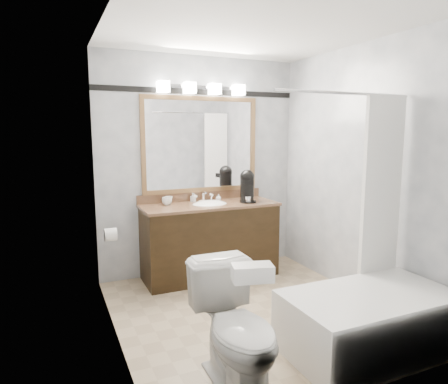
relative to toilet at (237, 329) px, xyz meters
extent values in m
cube|color=tan|center=(0.59, 0.92, -0.40)|extent=(2.40, 2.60, 0.01)
cube|color=white|center=(0.59, 0.92, 2.11)|extent=(2.40, 2.60, 0.01)
cube|color=silver|center=(0.59, 2.22, 0.85)|extent=(2.40, 0.01, 2.50)
cube|color=silver|center=(0.59, -0.39, 0.85)|extent=(2.40, 0.01, 2.50)
cube|color=silver|center=(-0.62, 0.92, 0.85)|extent=(0.01, 2.60, 2.50)
cube|color=silver|center=(1.79, 0.92, 0.85)|extent=(0.01, 2.60, 2.50)
cube|color=black|center=(0.59, 1.93, 0.01)|extent=(1.50, 0.55, 0.82)
cube|color=#986A48|center=(0.59, 1.93, 0.44)|extent=(1.53, 0.58, 0.03)
cube|color=#986A48|center=(0.59, 2.20, 0.50)|extent=(1.53, 0.03, 0.10)
ellipsoid|color=white|center=(0.59, 1.93, 0.42)|extent=(0.44, 0.34, 0.14)
cube|color=olive|center=(0.59, 2.20, 1.63)|extent=(1.40, 0.04, 0.05)
cube|color=olive|center=(0.59, 2.20, 0.58)|extent=(1.40, 0.04, 0.05)
cube|color=olive|center=(-0.09, 2.20, 1.10)|extent=(0.05, 0.04, 1.00)
cube|color=olive|center=(1.26, 2.20, 1.10)|extent=(0.05, 0.04, 1.00)
cube|color=white|center=(0.59, 2.20, 1.10)|extent=(1.30, 0.01, 1.00)
cube|color=silver|center=(0.59, 2.19, 1.75)|extent=(0.90, 0.05, 0.03)
cube|color=white|center=(0.14, 2.14, 1.73)|extent=(0.12, 0.12, 0.12)
cube|color=white|center=(0.44, 2.14, 1.73)|extent=(0.12, 0.12, 0.12)
cube|color=white|center=(0.74, 2.14, 1.73)|extent=(0.12, 0.12, 0.12)
cube|color=white|center=(1.04, 2.14, 1.73)|extent=(0.12, 0.12, 0.12)
cube|color=black|center=(0.59, 2.21, 1.70)|extent=(2.40, 0.01, 0.06)
cube|color=white|center=(1.12, 0.00, -0.17)|extent=(1.30, 0.72, 0.45)
cylinder|color=silver|center=(1.12, 0.38, 1.55)|extent=(1.30, 0.02, 0.02)
cube|color=white|center=(1.54, 0.37, 0.78)|extent=(0.40, 0.04, 1.55)
cylinder|color=white|center=(-0.55, 1.58, 0.30)|extent=(0.11, 0.12, 0.12)
imported|color=white|center=(0.00, 0.00, 0.00)|extent=(0.46, 0.79, 0.80)
cube|color=white|center=(0.00, -0.20, 0.45)|extent=(0.26, 0.19, 0.10)
cylinder|color=black|center=(1.02, 1.84, 0.46)|extent=(0.19, 0.19, 0.02)
cylinder|color=black|center=(1.04, 1.90, 0.60)|extent=(0.16, 0.16, 0.28)
sphere|color=black|center=(1.04, 1.90, 0.74)|extent=(0.17, 0.17, 0.17)
cube|color=black|center=(1.01, 1.82, 0.69)|extent=(0.14, 0.14, 0.05)
cylinder|color=silver|center=(1.01, 1.82, 0.49)|extent=(0.06, 0.06, 0.06)
imported|color=white|center=(0.13, 2.06, 0.50)|extent=(0.13, 0.13, 0.09)
imported|color=white|center=(0.17, 2.12, 0.49)|extent=(0.09, 0.09, 0.08)
imported|color=white|center=(0.46, 2.13, 0.50)|extent=(0.06, 0.06, 0.10)
imported|color=white|center=(0.75, 2.07, 0.49)|extent=(0.07, 0.07, 0.08)
cube|color=beige|center=(0.55, 2.05, 0.46)|extent=(0.09, 0.07, 0.02)
camera|label=1|loc=(-1.04, -2.16, 1.26)|focal=32.00mm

